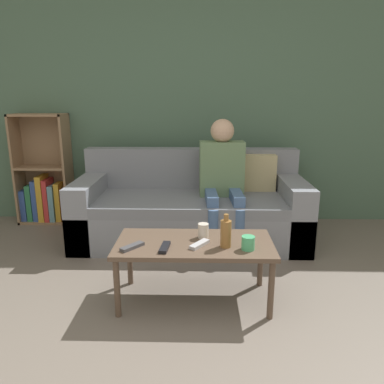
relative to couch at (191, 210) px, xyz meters
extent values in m
cube|color=#4C6B56|center=(-0.08, 0.65, 1.01)|extent=(12.00, 0.06, 2.60)
cube|color=gray|center=(-0.01, -0.04, -0.11)|extent=(2.16, 0.91, 0.35)
cube|color=slate|center=(-0.01, -0.13, 0.11)|extent=(1.72, 0.73, 0.10)
cube|color=gray|center=(-0.01, 0.33, 0.36)|extent=(2.16, 0.18, 0.40)
cube|color=gray|center=(-0.98, -0.04, 0.02)|extent=(0.22, 0.91, 0.61)
cube|color=gray|center=(0.96, -0.04, 0.02)|extent=(0.22, 0.91, 0.61)
cube|color=tan|center=(0.65, 0.18, 0.34)|extent=(0.36, 0.12, 0.36)
cube|color=#8E7051|center=(-1.90, 0.47, 0.30)|extent=(0.02, 0.28, 1.19)
cube|color=#8E7051|center=(-1.35, 0.47, 0.30)|extent=(0.02, 0.28, 1.19)
cube|color=#8E7051|center=(-1.63, 0.60, 0.30)|extent=(0.57, 0.02, 1.19)
cube|color=#8E7051|center=(-1.63, 0.47, -0.28)|extent=(0.57, 0.28, 0.02)
cube|color=#8E7051|center=(-1.63, 0.47, 0.33)|extent=(0.52, 0.28, 0.02)
cube|color=#8E7051|center=(-1.63, 0.47, 0.89)|extent=(0.57, 0.28, 0.02)
cube|color=#33519E|center=(-1.86, 0.46, -0.10)|extent=(0.06, 0.17, 0.34)
cube|color=#2D7A4C|center=(-1.79, 0.46, -0.07)|extent=(0.06, 0.18, 0.40)
cube|color=#33519E|center=(-1.72, 0.46, -0.04)|extent=(0.05, 0.18, 0.45)
cube|color=gold|center=(-1.65, 0.47, -0.01)|extent=(0.06, 0.23, 0.50)
cube|color=red|center=(-1.59, 0.47, -0.03)|extent=(0.05, 0.23, 0.47)
cube|color=#6699A8|center=(-1.53, 0.47, -0.07)|extent=(0.05, 0.22, 0.40)
cube|color=gold|center=(-1.47, 0.46, -0.05)|extent=(0.06, 0.17, 0.42)
cube|color=red|center=(-1.40, 0.46, -0.10)|extent=(0.06, 0.16, 0.33)
cylinder|color=brown|center=(-0.44, -1.36, -0.09)|extent=(0.04, 0.04, 0.40)
cylinder|color=brown|center=(0.54, -1.36, -0.09)|extent=(0.04, 0.04, 0.40)
cylinder|color=brown|center=(-0.44, -0.93, -0.09)|extent=(0.04, 0.04, 0.40)
cylinder|color=brown|center=(0.54, -0.93, -0.09)|extent=(0.04, 0.04, 0.40)
cube|color=brown|center=(0.05, -1.15, 0.12)|extent=(1.05, 0.51, 0.03)
cylinder|color=#476693|center=(0.20, -0.49, -0.06)|extent=(0.09, 0.09, 0.45)
cylinder|color=#476693|center=(0.42, -0.47, -0.06)|extent=(0.09, 0.09, 0.45)
cube|color=#476693|center=(0.19, -0.25, 0.20)|extent=(0.12, 0.41, 0.09)
cube|color=#476693|center=(0.41, -0.24, 0.20)|extent=(0.12, 0.41, 0.09)
cube|color=#66845B|center=(0.29, 0.00, 0.42)|extent=(0.42, 0.22, 0.51)
sphere|color=#D1A889|center=(0.29, 0.00, 0.77)|extent=(0.22, 0.22, 0.22)
cylinder|color=#4CB77A|center=(0.39, -1.26, 0.18)|extent=(0.08, 0.08, 0.09)
cylinder|color=silver|center=(0.11, -1.07, 0.19)|extent=(0.07, 0.07, 0.10)
cube|color=black|center=(-0.14, -1.27, 0.15)|extent=(0.06, 0.17, 0.02)
cube|color=#47474C|center=(-0.35, -1.26, 0.15)|extent=(0.14, 0.16, 0.02)
cube|color=#B7B7BC|center=(0.08, -1.21, 0.15)|extent=(0.14, 0.17, 0.02)
cylinder|color=olive|center=(0.25, -1.22, 0.23)|extent=(0.07, 0.07, 0.18)
cylinder|color=olive|center=(0.25, -1.22, 0.34)|extent=(0.03, 0.03, 0.04)
camera|label=1|loc=(0.09, -3.48, 1.10)|focal=35.00mm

